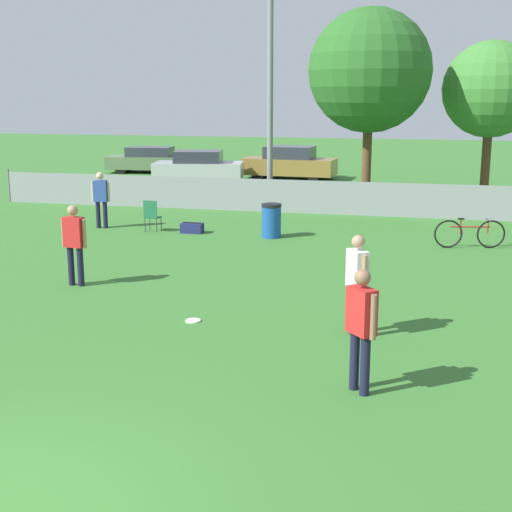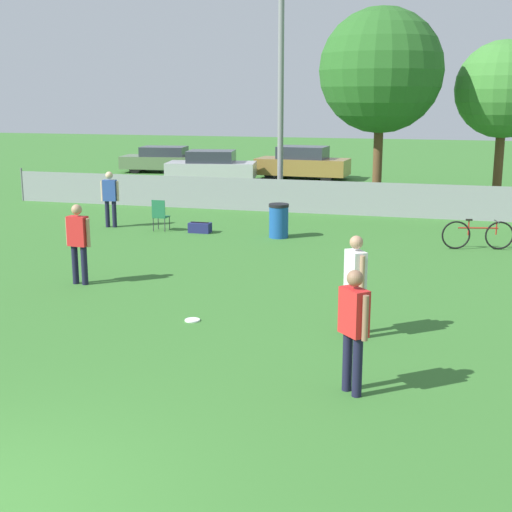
{
  "view_description": "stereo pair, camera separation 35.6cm",
  "coord_description": "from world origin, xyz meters",
  "px_view_note": "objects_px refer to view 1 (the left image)",
  "views": [
    {
      "loc": [
        3.89,
        -5.13,
        3.85
      ],
      "look_at": [
        0.94,
        6.87,
        1.05
      ],
      "focal_mm": 50.0,
      "sensor_mm": 36.0,
      "label": 1
    },
    {
      "loc": [
        4.24,
        -5.04,
        3.85
      ],
      "look_at": [
        0.94,
        6.87,
        1.05
      ],
      "focal_mm": 50.0,
      "sensor_mm": 36.0,
      "label": 2
    }
  ],
  "objects_px": {
    "tree_near_pole": "(370,71)",
    "player_thrower_red": "(74,239)",
    "frisbee_disc": "(193,321)",
    "gear_bag_sideline": "(192,228)",
    "spectator_in_blue": "(101,196)",
    "bicycle_sideline": "(470,234)",
    "tree_far_right": "(491,90)",
    "light_pole": "(270,76)",
    "trash_bin": "(271,221)",
    "folding_chair_sideline": "(152,214)",
    "parked_car_tan": "(290,163)",
    "parked_car_silver": "(199,167)",
    "player_defender_red": "(361,322)",
    "parked_car_olive": "(150,160)",
    "player_receiver_white": "(357,278)"
  },
  "relations": [
    {
      "from": "tree_near_pole",
      "to": "player_thrower_red",
      "type": "bearing_deg",
      "value": -111.42
    },
    {
      "from": "frisbee_disc",
      "to": "gear_bag_sideline",
      "type": "xyz_separation_m",
      "value": [
        -2.65,
        7.73,
        0.13
      ]
    },
    {
      "from": "spectator_in_blue",
      "to": "bicycle_sideline",
      "type": "xyz_separation_m",
      "value": [
        10.43,
        -0.35,
        -0.57
      ]
    },
    {
      "from": "tree_far_right",
      "to": "bicycle_sideline",
      "type": "height_order",
      "value": "tree_far_right"
    },
    {
      "from": "light_pole",
      "to": "spectator_in_blue",
      "type": "distance_m",
      "value": 7.36
    },
    {
      "from": "frisbee_disc",
      "to": "trash_bin",
      "type": "bearing_deg",
      "value": 92.33
    },
    {
      "from": "light_pole",
      "to": "bicycle_sideline",
      "type": "bearing_deg",
      "value": -40.23
    },
    {
      "from": "folding_chair_sideline",
      "to": "parked_car_tan",
      "type": "height_order",
      "value": "parked_car_tan"
    },
    {
      "from": "parked_car_silver",
      "to": "trash_bin",
      "type": "bearing_deg",
      "value": -72.88
    },
    {
      "from": "tree_far_right",
      "to": "player_defender_red",
      "type": "xyz_separation_m",
      "value": [
        -2.65,
        -17.89,
        -3.05
      ]
    },
    {
      "from": "player_thrower_red",
      "to": "player_defender_red",
      "type": "bearing_deg",
      "value": -28.49
    },
    {
      "from": "player_defender_red",
      "to": "spectator_in_blue",
      "type": "xyz_separation_m",
      "value": [
        -8.6,
        10.17,
        -0.02
      ]
    },
    {
      "from": "folding_chair_sideline",
      "to": "spectator_in_blue",
      "type": "bearing_deg",
      "value": -6.62
    },
    {
      "from": "tree_far_right",
      "to": "parked_car_silver",
      "type": "relative_size",
      "value": 1.36
    },
    {
      "from": "gear_bag_sideline",
      "to": "player_defender_red",
      "type": "bearing_deg",
      "value": -60.21
    },
    {
      "from": "frisbee_disc",
      "to": "trash_bin",
      "type": "distance_m",
      "value": 7.65
    },
    {
      "from": "spectator_in_blue",
      "to": "parked_car_tan",
      "type": "xyz_separation_m",
      "value": [
        2.91,
        13.83,
        -0.23
      ]
    },
    {
      "from": "spectator_in_blue",
      "to": "player_thrower_red",
      "type": "bearing_deg",
      "value": 101.76
    },
    {
      "from": "folding_chair_sideline",
      "to": "parked_car_olive",
      "type": "height_order",
      "value": "parked_car_olive"
    },
    {
      "from": "player_defender_red",
      "to": "frisbee_disc",
      "type": "height_order",
      "value": "player_defender_red"
    },
    {
      "from": "light_pole",
      "to": "folding_chair_sideline",
      "type": "relative_size",
      "value": 8.14
    },
    {
      "from": "spectator_in_blue",
      "to": "parked_car_olive",
      "type": "distance_m",
      "value": 15.41
    },
    {
      "from": "gear_bag_sideline",
      "to": "light_pole",
      "type": "bearing_deg",
      "value": 78.37
    },
    {
      "from": "trash_bin",
      "to": "tree_near_pole",
      "type": "bearing_deg",
      "value": 72.45
    },
    {
      "from": "player_defender_red",
      "to": "frisbee_disc",
      "type": "xyz_separation_m",
      "value": [
        -3.11,
        2.34,
        -0.96
      ]
    },
    {
      "from": "bicycle_sideline",
      "to": "player_defender_red",
      "type": "bearing_deg",
      "value": -113.02
    },
    {
      "from": "bicycle_sideline",
      "to": "parked_car_tan",
      "type": "xyz_separation_m",
      "value": [
        -7.52,
        14.17,
        0.34
      ]
    },
    {
      "from": "bicycle_sideline",
      "to": "parked_car_silver",
      "type": "xyz_separation_m",
      "value": [
        -11.25,
        11.9,
        0.3
      ]
    },
    {
      "from": "player_thrower_red",
      "to": "gear_bag_sideline",
      "type": "distance_m",
      "value": 6.1
    },
    {
      "from": "bicycle_sideline",
      "to": "parked_car_olive",
      "type": "distance_m",
      "value": 21.19
    },
    {
      "from": "tree_far_right",
      "to": "trash_bin",
      "type": "distance_m",
      "value": 10.59
    },
    {
      "from": "light_pole",
      "to": "parked_car_tan",
      "type": "height_order",
      "value": "light_pole"
    },
    {
      "from": "player_receiver_white",
      "to": "parked_car_tan",
      "type": "height_order",
      "value": "player_receiver_white"
    },
    {
      "from": "folding_chair_sideline",
      "to": "bicycle_sideline",
      "type": "height_order",
      "value": "folding_chair_sideline"
    },
    {
      "from": "player_receiver_white",
      "to": "trash_bin",
      "type": "distance_m",
      "value": 8.33
    },
    {
      "from": "light_pole",
      "to": "parked_car_olive",
      "type": "height_order",
      "value": "light_pole"
    },
    {
      "from": "bicycle_sideline",
      "to": "folding_chair_sideline",
      "type": "bearing_deg",
      "value": 166.46
    },
    {
      "from": "folding_chair_sideline",
      "to": "parked_car_tan",
      "type": "distance_m",
      "value": 14.07
    },
    {
      "from": "tree_near_pole",
      "to": "spectator_in_blue",
      "type": "relative_size",
      "value": 4.08
    },
    {
      "from": "light_pole",
      "to": "player_thrower_red",
      "type": "xyz_separation_m",
      "value": [
        -1.54,
        -11.28,
        -3.48
      ]
    },
    {
      "from": "tree_near_pole",
      "to": "player_defender_red",
      "type": "height_order",
      "value": "tree_near_pole"
    },
    {
      "from": "bicycle_sideline",
      "to": "trash_bin",
      "type": "distance_m",
      "value": 5.25
    },
    {
      "from": "spectator_in_blue",
      "to": "frisbee_disc",
      "type": "xyz_separation_m",
      "value": [
        5.49,
        -7.83,
        -0.94
      ]
    },
    {
      "from": "light_pole",
      "to": "parked_car_olive",
      "type": "bearing_deg",
      "value": 131.09
    },
    {
      "from": "light_pole",
      "to": "player_defender_red",
      "type": "xyz_separation_m",
      "value": [
        4.68,
        -15.33,
        -3.48
      ]
    },
    {
      "from": "parked_car_olive",
      "to": "light_pole",
      "type": "bearing_deg",
      "value": -56.58
    },
    {
      "from": "gear_bag_sideline",
      "to": "parked_car_silver",
      "type": "bearing_deg",
      "value": 107.43
    },
    {
      "from": "player_thrower_red",
      "to": "folding_chair_sideline",
      "type": "relative_size",
      "value": 1.84
    },
    {
      "from": "parked_car_olive",
      "to": "parked_car_silver",
      "type": "relative_size",
      "value": 1.05
    },
    {
      "from": "spectator_in_blue",
      "to": "gear_bag_sideline",
      "type": "relative_size",
      "value": 2.66
    }
  ]
}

